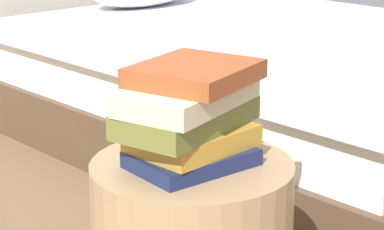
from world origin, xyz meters
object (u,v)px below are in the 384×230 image
at_px(bed, 271,85).
at_px(book_cream, 189,96).
at_px(book_navy, 192,158).
at_px(book_olive, 187,117).
at_px(book_rust, 195,73).
at_px(book_ochre, 194,138).

distance_m(bed, book_cream, 1.54).
bearing_deg(bed, book_navy, -145.78).
height_order(book_navy, book_olive, book_olive).
relative_size(book_navy, book_rust, 1.01).
relative_size(book_ochre, book_olive, 0.78).
distance_m(bed, book_rust, 1.53).
bearing_deg(bed, book_olive, -146.25).
bearing_deg(book_rust, book_cream, 175.13).
height_order(book_ochre, book_rust, book_rust).
relative_size(bed, book_navy, 8.96).
distance_m(book_navy, book_cream, 0.13).
distance_m(bed, book_ochre, 1.51).
bearing_deg(book_cream, bed, 19.65).
bearing_deg(book_ochre, book_navy, -154.05).
height_order(bed, book_rust, book_rust).
xyz_separation_m(book_olive, book_cream, (-0.00, -0.01, 0.05)).
distance_m(book_navy, book_rust, 0.17).
xyz_separation_m(bed, book_ochre, (-1.28, -0.74, 0.28)).
bearing_deg(book_cream, book_ochre, -11.73).
xyz_separation_m(book_olive, book_rust, (0.02, -0.01, 0.09)).
height_order(bed, book_ochre, bed).
distance_m(book_olive, book_cream, 0.05).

